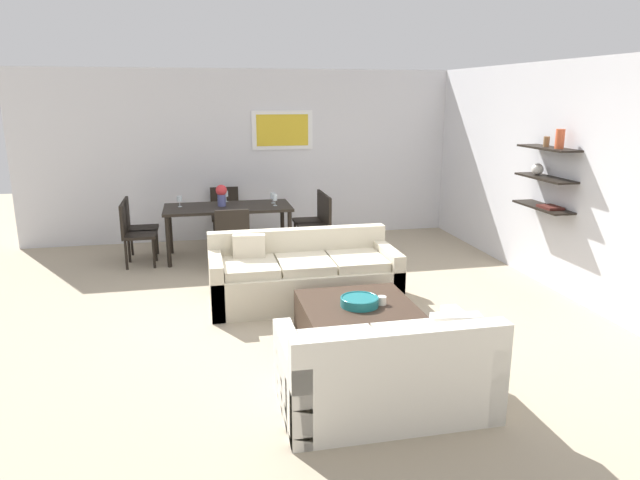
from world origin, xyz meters
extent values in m
plane|color=tan|center=(0.00, 0.00, 0.00)|extent=(18.00, 18.00, 0.00)
cube|color=silver|center=(0.30, 3.53, 1.35)|extent=(8.40, 0.06, 2.70)
cube|color=white|center=(0.21, 3.48, 1.75)|extent=(0.98, 0.02, 0.62)
cube|color=gold|center=(0.21, 3.47, 1.75)|extent=(0.84, 0.01, 0.50)
cube|color=silver|center=(3.03, 0.60, 1.35)|extent=(0.06, 8.20, 2.70)
cube|color=black|center=(2.86, 0.24, 1.70)|extent=(0.28, 0.90, 0.02)
cube|color=black|center=(2.86, 0.24, 1.35)|extent=(0.28, 0.90, 0.02)
cube|color=black|center=(2.86, 0.24, 1.00)|extent=(0.28, 0.90, 0.02)
cylinder|color=#D85933|center=(2.86, 0.04, 1.82)|extent=(0.10, 0.10, 0.22)
sphere|color=silver|center=(2.86, 0.42, 1.43)|extent=(0.14, 0.14, 0.14)
cylinder|color=olive|center=(2.86, 0.29, 1.77)|extent=(0.07, 0.07, 0.12)
cube|color=#4C1E19|center=(2.86, 0.09, 1.03)|extent=(0.20, 0.28, 0.03)
cube|color=beige|center=(-0.04, 0.30, 0.21)|extent=(2.10, 0.90, 0.42)
cube|color=beige|center=(-0.04, 0.67, 0.60)|extent=(2.10, 0.16, 0.36)
cube|color=beige|center=(-1.03, 0.30, 0.30)|extent=(0.14, 0.90, 0.60)
cube|color=beige|center=(0.94, 0.30, 0.30)|extent=(0.14, 0.90, 0.60)
cube|color=beige|center=(-0.65, 0.26, 0.47)|extent=(0.59, 0.70, 0.10)
cube|color=beige|center=(-0.04, 0.26, 0.47)|extent=(0.59, 0.70, 0.10)
cube|color=beige|center=(0.56, 0.26, 0.47)|extent=(0.59, 0.70, 0.10)
cube|color=beige|center=(-0.64, 0.49, 0.60)|extent=(0.37, 0.16, 0.36)
cube|color=silver|center=(0.13, -2.04, 0.21)|extent=(1.55, 0.90, 0.42)
cube|color=silver|center=(0.13, -2.41, 0.60)|extent=(1.55, 0.16, 0.36)
cube|color=silver|center=(0.83, -2.04, 0.30)|extent=(0.14, 0.90, 0.60)
cube|color=silver|center=(-0.58, -2.04, 0.30)|extent=(0.14, 0.90, 0.60)
cube|color=silver|center=(0.44, -2.00, 0.47)|extent=(0.62, 0.70, 0.10)
cube|color=silver|center=(-0.19, -2.00, 0.47)|extent=(0.62, 0.70, 0.10)
cube|color=white|center=(0.60, -2.23, 0.60)|extent=(0.37, 0.17, 0.36)
cube|color=#38281E|center=(0.26, -0.86, 0.19)|extent=(1.06, 1.06, 0.38)
cylinder|color=#19666B|center=(0.26, -0.91, 0.42)|extent=(0.36, 0.36, 0.08)
torus|color=#19666B|center=(0.26, -0.91, 0.46)|extent=(0.36, 0.36, 0.02)
cylinder|color=silver|center=(0.48, -0.92, 0.42)|extent=(0.09, 0.09, 0.08)
cube|color=black|center=(-0.76, 2.40, 0.73)|extent=(1.80, 0.84, 0.04)
cylinder|color=black|center=(-1.60, 2.04, 0.35)|extent=(0.06, 0.06, 0.71)
cylinder|color=black|center=(0.08, 2.04, 0.35)|extent=(0.06, 0.06, 0.71)
cylinder|color=black|center=(-1.60, 2.76, 0.35)|extent=(0.06, 0.06, 0.71)
cylinder|color=black|center=(0.08, 2.76, 0.35)|extent=(0.06, 0.06, 0.71)
cube|color=black|center=(0.46, 2.21, 0.43)|extent=(0.44, 0.44, 0.04)
cube|color=black|center=(0.66, 2.21, 0.67)|extent=(0.04, 0.44, 0.43)
cylinder|color=black|center=(0.28, 2.39, 0.21)|extent=(0.04, 0.04, 0.41)
cylinder|color=black|center=(0.28, 2.03, 0.21)|extent=(0.04, 0.04, 0.41)
cylinder|color=black|center=(0.64, 2.39, 0.21)|extent=(0.04, 0.04, 0.41)
cylinder|color=black|center=(0.64, 2.03, 0.21)|extent=(0.04, 0.04, 0.41)
cube|color=black|center=(-0.76, 3.14, 0.43)|extent=(0.44, 0.44, 0.04)
cube|color=black|center=(-0.76, 3.34, 0.67)|extent=(0.44, 0.04, 0.43)
cylinder|color=black|center=(-0.94, 2.96, 0.21)|extent=(0.04, 0.04, 0.41)
cylinder|color=black|center=(-0.58, 2.96, 0.21)|extent=(0.04, 0.04, 0.41)
cylinder|color=black|center=(-0.94, 3.32, 0.21)|extent=(0.04, 0.04, 0.41)
cylinder|color=black|center=(-0.58, 3.32, 0.21)|extent=(0.04, 0.04, 0.41)
cube|color=black|center=(-0.76, 1.66, 0.43)|extent=(0.44, 0.44, 0.04)
cube|color=black|center=(-0.76, 1.46, 0.67)|extent=(0.44, 0.04, 0.43)
cylinder|color=black|center=(-0.58, 1.84, 0.21)|extent=(0.04, 0.04, 0.41)
cylinder|color=black|center=(-0.94, 1.84, 0.21)|extent=(0.04, 0.04, 0.41)
cylinder|color=black|center=(-0.58, 1.48, 0.21)|extent=(0.04, 0.04, 0.41)
cylinder|color=black|center=(-0.94, 1.48, 0.21)|extent=(0.04, 0.04, 0.41)
cube|color=black|center=(0.46, 2.59, 0.43)|extent=(0.44, 0.44, 0.04)
cube|color=black|center=(0.66, 2.59, 0.67)|extent=(0.04, 0.44, 0.43)
cylinder|color=black|center=(0.28, 2.77, 0.21)|extent=(0.04, 0.04, 0.41)
cylinder|color=black|center=(0.28, 2.41, 0.21)|extent=(0.04, 0.04, 0.41)
cylinder|color=black|center=(0.64, 2.77, 0.21)|extent=(0.04, 0.04, 0.41)
cylinder|color=black|center=(0.64, 2.41, 0.21)|extent=(0.04, 0.04, 0.41)
cube|color=black|center=(-1.98, 2.59, 0.43)|extent=(0.44, 0.44, 0.04)
cube|color=black|center=(-2.18, 2.59, 0.67)|extent=(0.04, 0.44, 0.43)
cylinder|color=black|center=(-1.80, 2.41, 0.21)|extent=(0.04, 0.04, 0.41)
cylinder|color=black|center=(-1.80, 2.77, 0.21)|extent=(0.04, 0.04, 0.41)
cylinder|color=black|center=(-2.16, 2.41, 0.21)|extent=(0.04, 0.04, 0.41)
cylinder|color=black|center=(-2.16, 2.77, 0.21)|extent=(0.04, 0.04, 0.41)
cube|color=black|center=(-1.98, 2.21, 0.43)|extent=(0.44, 0.44, 0.04)
cube|color=black|center=(-2.18, 2.21, 0.67)|extent=(0.04, 0.44, 0.43)
cylinder|color=black|center=(-1.80, 2.03, 0.21)|extent=(0.04, 0.04, 0.41)
cylinder|color=black|center=(-1.80, 2.39, 0.21)|extent=(0.04, 0.04, 0.41)
cylinder|color=black|center=(-2.16, 2.03, 0.21)|extent=(0.04, 0.04, 0.41)
cylinder|color=black|center=(-2.16, 2.39, 0.21)|extent=(0.04, 0.04, 0.41)
cylinder|color=silver|center=(-0.76, 2.76, 0.75)|extent=(0.06, 0.06, 0.01)
cylinder|color=silver|center=(-0.76, 2.76, 0.79)|extent=(0.01, 0.01, 0.07)
cylinder|color=silver|center=(-0.76, 2.76, 0.87)|extent=(0.06, 0.06, 0.08)
cylinder|color=silver|center=(-1.43, 2.51, 0.75)|extent=(0.06, 0.06, 0.01)
cylinder|color=silver|center=(-1.43, 2.51, 0.79)|extent=(0.01, 0.01, 0.07)
cylinder|color=silver|center=(-1.43, 2.51, 0.87)|extent=(0.07, 0.07, 0.08)
cylinder|color=silver|center=(-0.09, 2.51, 0.75)|extent=(0.06, 0.06, 0.01)
cylinder|color=silver|center=(-0.09, 2.51, 0.79)|extent=(0.01, 0.01, 0.06)
cylinder|color=silver|center=(-0.09, 2.51, 0.86)|extent=(0.08, 0.08, 0.09)
cylinder|color=silver|center=(-0.09, 2.30, 0.75)|extent=(0.06, 0.06, 0.01)
cylinder|color=silver|center=(-0.09, 2.30, 0.79)|extent=(0.01, 0.01, 0.07)
cylinder|color=silver|center=(-0.09, 2.30, 0.87)|extent=(0.06, 0.06, 0.09)
cylinder|color=#4C518C|center=(-0.84, 2.43, 0.83)|extent=(0.12, 0.12, 0.17)
sphere|color=red|center=(-0.84, 2.43, 0.98)|extent=(0.16, 0.16, 0.16)
camera|label=1|loc=(-1.17, -5.78, 2.31)|focal=32.15mm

